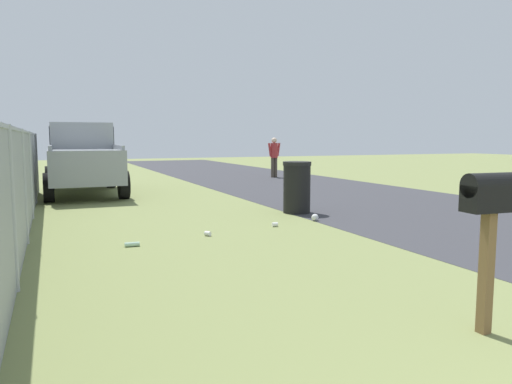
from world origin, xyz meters
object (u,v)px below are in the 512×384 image
(mailbox, at_px, (490,207))
(pickup_truck, at_px, (83,156))
(pedestrian, at_px, (274,154))
(trash_bin, at_px, (297,187))

(mailbox, bearing_deg, pickup_truck, 15.28)
(pedestrian, bearing_deg, pickup_truck, -69.26)
(pickup_truck, bearing_deg, trash_bin, -144.64)
(pedestrian, bearing_deg, trash_bin, -23.80)
(mailbox, xyz_separation_m, trash_bin, (6.45, -1.65, -0.51))
(pickup_truck, relative_size, trash_bin, 4.35)
(mailbox, height_order, trash_bin, mailbox)
(trash_bin, xyz_separation_m, pedestrian, (9.00, -3.69, 0.40))
(pickup_truck, height_order, pedestrian, pickup_truck)
(trash_bin, bearing_deg, pickup_truck, 34.98)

